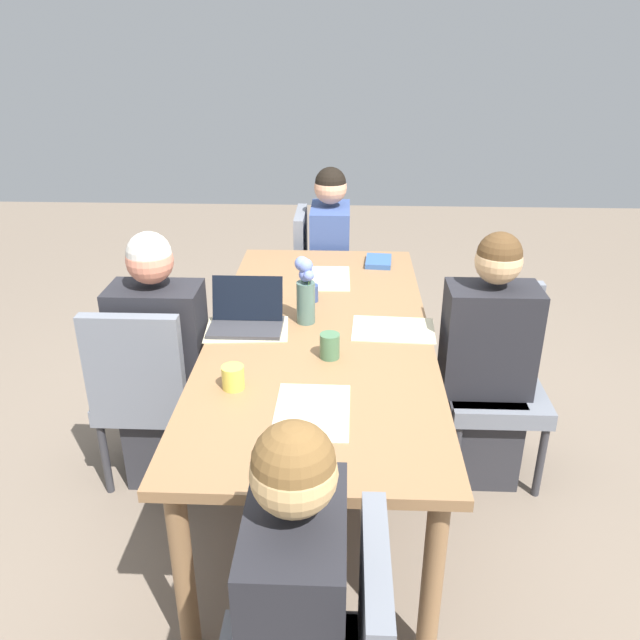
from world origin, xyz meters
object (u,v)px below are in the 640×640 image
object	(u,v)px
laptop_far_left_mid	(246,318)
coffee_mug_centre_left	(311,293)
chair_near_left_near	(494,371)
chair_far_left_mid	(146,386)
book_red_cover	(378,261)
dining_table	(320,345)
person_near_left_near	(485,374)
person_head_right_left_far	(330,271)
coffee_mug_near_left	(233,377)
coffee_mug_near_right	(330,346)
person_far_left_mid	(163,373)
flower_vase	(306,288)
chair_head_right_left_far	(319,272)

from	to	relation	value
laptop_far_left_mid	coffee_mug_centre_left	distance (m)	0.41
chair_near_left_near	laptop_far_left_mid	size ratio (longest dim) A/B	2.81
chair_far_left_mid	book_red_cover	xyz separation A→B (m)	(0.96, -1.07, 0.27)
dining_table	person_near_left_near	size ratio (longest dim) A/B	1.82
person_head_right_left_far	book_red_cover	world-z (taller)	person_head_right_left_far
person_head_right_left_far	laptop_far_left_mid	distance (m)	1.39
laptop_far_left_mid	person_head_right_left_far	bearing A→B (deg)	-14.24
person_near_left_near	laptop_far_left_mid	world-z (taller)	person_near_left_near
person_near_left_near	person_head_right_left_far	size ratio (longest dim) A/B	1.00
coffee_mug_near_left	coffee_mug_near_right	bearing A→B (deg)	-54.02
chair_near_left_near	coffee_mug_centre_left	distance (m)	0.94
book_red_cover	chair_far_left_mid	bearing A→B (deg)	136.73
person_far_left_mid	coffee_mug_near_left	xyz separation A→B (m)	(-0.48, -0.42, 0.27)
flower_vase	book_red_cover	world-z (taller)	flower_vase
flower_vase	coffee_mug_centre_left	bearing A→B (deg)	-2.00
chair_far_left_mid	coffee_mug_near_right	distance (m)	0.89
person_near_left_near	coffee_mug_centre_left	xyz separation A→B (m)	(0.29, 0.81, 0.27)
person_head_right_left_far	coffee_mug_centre_left	xyz separation A→B (m)	(-1.01, 0.07, 0.27)
chair_near_left_near	person_far_left_mid	xyz separation A→B (m)	(-0.13, 1.53, 0.03)
chair_head_right_left_far	dining_table	bearing A→B (deg)	-177.26
dining_table	chair_near_left_near	world-z (taller)	chair_near_left_near
dining_table	person_far_left_mid	world-z (taller)	person_far_left_mid
person_head_right_left_far	laptop_far_left_mid	bearing A→B (deg)	165.76
coffee_mug_near_left	book_red_cover	distance (m)	1.49
person_head_right_left_far	book_red_cover	xyz separation A→B (m)	(-0.46, -0.28, 0.24)
book_red_cover	coffee_mug_near_left	bearing A→B (deg)	161.39
person_head_right_left_far	coffee_mug_near_right	distance (m)	1.61
chair_near_left_near	coffee_mug_near_right	bearing A→B (deg)	115.52
coffee_mug_near_left	chair_far_left_mid	bearing A→B (deg)	49.48
chair_near_left_near	coffee_mug_near_left	bearing A→B (deg)	119.05
chair_near_left_near	coffee_mug_near_left	world-z (taller)	chair_near_left_near
coffee_mug_near_right	coffee_mug_centre_left	size ratio (longest dim) A/B	1.26
chair_near_left_near	chair_head_right_left_far	xyz separation A→B (m)	(1.28, 0.88, 0.00)
flower_vase	coffee_mug_near_left	bearing A→B (deg)	158.39
chair_far_left_mid	chair_head_right_left_far	distance (m)	1.65
dining_table	chair_near_left_near	distance (m)	0.84
person_far_left_mid	person_head_right_left_far	distance (m)	1.53
chair_far_left_mid	flower_vase	world-z (taller)	flower_vase
person_head_right_left_far	coffee_mug_centre_left	bearing A→B (deg)	176.20
chair_far_left_mid	person_head_right_left_far	size ratio (longest dim) A/B	0.75
laptop_far_left_mid	book_red_cover	xyz separation A→B (m)	(0.85, -0.62, -0.03)
flower_vase	chair_near_left_near	bearing A→B (deg)	-87.88
laptop_far_left_mid	coffee_mug_near_right	world-z (taller)	laptop_far_left_mid
coffee_mug_near_right	chair_near_left_near	bearing A→B (deg)	-64.48
flower_vase	laptop_far_left_mid	xyz separation A→B (m)	(-0.07, 0.26, -0.12)
chair_far_left_mid	person_far_left_mid	world-z (taller)	person_far_left_mid
chair_near_left_near	flower_vase	distance (m)	0.97
dining_table	person_far_left_mid	xyz separation A→B (m)	(-0.02, 0.72, -0.15)
person_far_left_mid	chair_head_right_left_far	size ratio (longest dim) A/B	1.33
chair_far_left_mid	coffee_mug_near_left	world-z (taller)	chair_far_left_mid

